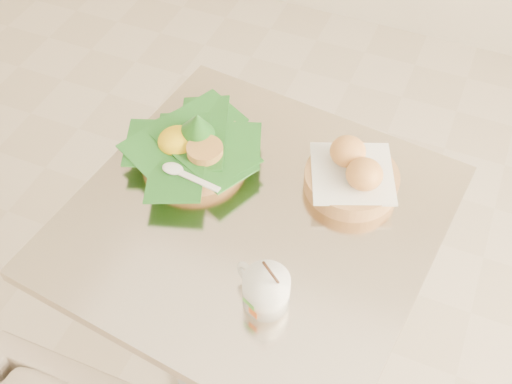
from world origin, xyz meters
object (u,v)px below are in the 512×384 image
at_px(rice_basket, 193,145).
at_px(bread_basket, 353,175).
at_px(cafe_table, 254,276).
at_px(coffee_mug, 265,290).

xyz_separation_m(rice_basket, bread_basket, (0.34, 0.05, -0.00)).
bearing_deg(bread_basket, cafe_table, -135.77).
distance_m(cafe_table, coffee_mug, 0.33).
bearing_deg(coffee_mug, rice_basket, 135.61).
height_order(cafe_table, rice_basket, rice_basket).
height_order(rice_basket, coffee_mug, coffee_mug).
bearing_deg(rice_basket, bread_basket, 8.81).
relative_size(cafe_table, bread_basket, 3.60).
bearing_deg(coffee_mug, cafe_table, 118.93).
height_order(rice_basket, bread_basket, rice_basket).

